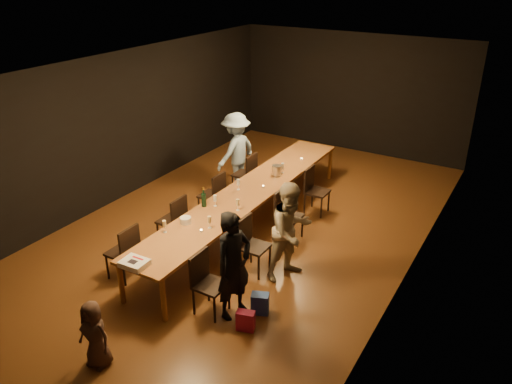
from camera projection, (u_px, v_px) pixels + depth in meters
The scene contains 30 objects.
ground at pixel (249, 227), 9.47m from camera, with size 10.00×10.00×0.00m, color #431E10.
room_shell at pixel (248, 121), 8.58m from camera, with size 6.04×10.04×3.02m.
table at pixel (249, 193), 9.17m from camera, with size 0.90×6.00×0.75m.
chair_right_0 at pixel (211, 285), 7.01m from camera, with size 0.42×0.42×0.93m, color black, non-canonical shape.
chair_right_1 at pixel (255, 246), 7.94m from camera, with size 0.42×0.42×0.93m, color black, non-canonical shape.
chair_right_2 at pixel (289, 216), 8.87m from camera, with size 0.42×0.42×0.93m, color black, non-canonical shape.
chair_right_3 at pixel (317, 191), 9.81m from camera, with size 0.42×0.42×0.93m, color black, non-canonical shape.
chair_left_0 at pixel (122, 251), 7.80m from camera, with size 0.42×0.42×0.93m, color black, non-canonical shape.
chair_left_1 at pixel (172, 220), 8.73m from camera, with size 0.42×0.42×0.93m, color black, non-canonical shape.
chair_left_2 at pixel (211, 195), 9.66m from camera, with size 0.42×0.42×0.93m, color black, non-canonical shape.
chair_left_3 at pixel (244, 174), 10.59m from camera, with size 0.42×0.42×0.93m, color black, non-canonical shape.
woman_birthday at pixel (234, 265), 6.84m from camera, with size 0.59×0.39×1.61m, color black.
woman_tan at pixel (291, 231), 7.70m from camera, with size 0.78×0.61×1.60m, color tan.
man_blue at pixel (236, 151), 10.78m from camera, with size 1.09×0.63×1.68m, color #96BBE8.
child at pixel (95, 334), 6.09m from camera, with size 0.45×0.29×0.93m, color #452E26.
gift_bag_red at pixel (246, 321), 6.79m from camera, with size 0.25×0.14×0.29m, color #B81B51.
gift_bag_blue at pixel (260, 303), 7.12m from camera, with size 0.25×0.17×0.31m, color #2545A0.
birthday_cake at pixel (134, 263), 6.91m from camera, with size 0.38×0.31×0.09m.
plate_stack at pixel (186, 220), 8.02m from camera, with size 0.18×0.18×0.10m, color white.
champagne_bottle at pixel (204, 197), 8.51m from camera, with size 0.08×0.08×0.36m, color black, non-canonical shape.
ice_bucket at pixel (277, 170), 9.76m from camera, with size 0.19×0.19×0.21m, color #B3B3B8.
wineglass_0 at pixel (165, 226), 7.73m from camera, with size 0.06×0.06×0.21m, color beige, non-canonical shape.
wineglass_1 at pixel (210, 222), 7.85m from camera, with size 0.06×0.06×0.21m, color beige, non-canonical shape.
wineglass_2 at pixel (215, 201), 8.55m from camera, with size 0.06×0.06×0.21m, color silver, non-canonical shape.
wineglass_3 at pixel (238, 205), 8.40m from camera, with size 0.06×0.06×0.21m, color beige, non-canonical shape.
wineglass_4 at pixel (238, 185), 9.15m from camera, with size 0.06×0.06×0.21m, color silver, non-canonical shape.
wineglass_5 at pixel (282, 168), 9.87m from camera, with size 0.06×0.06×0.21m, color silver, non-canonical shape.
tealight_near at pixel (201, 231), 7.78m from camera, with size 0.05×0.05×0.03m, color #B2B7B2.
tealight_mid at pixel (263, 187), 9.28m from camera, with size 0.05×0.05×0.03m, color #B2B7B2.
tealight_far at pixel (302, 159), 10.55m from camera, with size 0.05×0.05×0.03m, color #B2B7B2.
Camera 1 is at (4.36, -7.04, 4.63)m, focal length 35.00 mm.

